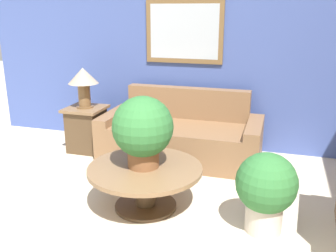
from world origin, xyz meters
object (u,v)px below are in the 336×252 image
(side_table, at_px, (87,128))
(potted_plant_floor, at_px, (266,188))
(potted_plant_on_table, at_px, (143,129))
(coffee_table, at_px, (145,178))
(couch_main, at_px, (181,137))
(table_lamp, at_px, (83,80))

(side_table, xyz_separation_m, potted_plant_floor, (2.37, -1.30, 0.09))
(side_table, distance_m, potted_plant_on_table, 1.80)
(coffee_table, xyz_separation_m, potted_plant_on_table, (-0.02, 0.01, 0.47))
(couch_main, distance_m, coffee_table, 1.33)
(potted_plant_on_table, xyz_separation_m, potted_plant_floor, (1.11, -0.09, -0.38))
(table_lamp, bearing_deg, couch_main, 4.97)
(coffee_table, height_order, side_table, side_table)
(coffee_table, distance_m, potted_plant_on_table, 0.47)
(couch_main, height_order, potted_plant_floor, couch_main)
(potted_plant_floor, bearing_deg, couch_main, 127.94)
(coffee_table, bearing_deg, potted_plant_floor, -4.27)
(side_table, distance_m, potted_plant_floor, 2.70)
(potted_plant_on_table, bearing_deg, coffee_table, -32.87)
(couch_main, height_order, table_lamp, table_lamp)
(coffee_table, bearing_deg, side_table, 136.35)
(potted_plant_floor, bearing_deg, side_table, 151.29)
(coffee_table, relative_size, side_table, 1.81)
(side_table, xyz_separation_m, table_lamp, (0.00, -0.00, 0.65))
(table_lamp, distance_m, potted_plant_floor, 2.76)
(coffee_table, height_order, potted_plant_floor, potted_plant_floor)
(table_lamp, bearing_deg, potted_plant_on_table, -43.78)
(coffee_table, bearing_deg, potted_plant_on_table, 147.13)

